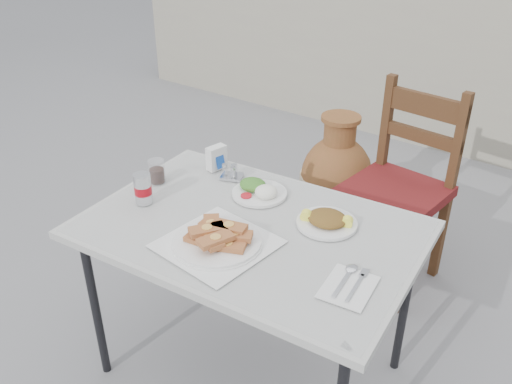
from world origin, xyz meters
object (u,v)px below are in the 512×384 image
Objects in this scene: cafe_table at (250,237)px; salad_rice_plate at (259,190)px; pide_plate at (217,236)px; soda_can at (143,188)px; chair at (399,186)px; napkin_holder at (217,158)px; condiment_caddy at (231,173)px; terracotta_urn at (336,180)px; cola_glass at (157,172)px; salad_chopped_plate at (327,220)px.

cafe_table is 5.74× the size of salad_rice_plate.
pide_plate is 0.35m from salad_rice_plate.
chair is at bearing 60.36° from soda_can.
condiment_caddy is (0.10, -0.03, -0.03)m from napkin_holder.
salad_rice_plate is at bearing -81.41° from terracotta_urn.
salad_chopped_plate is at bearing 10.19° from cola_glass.
terracotta_urn is at bearing 91.82° from napkin_holder.
cola_glass is (-0.69, -0.12, 0.02)m from salad_chopped_plate.
soda_can is 1.20m from chair.
cafe_table is at bearing -4.19° from cola_glass.
soda_can is at bearing -98.17° from terracotta_urn.
pide_plate is 3.64× the size of napkin_holder.
pide_plate is at bearing -96.96° from cafe_table.
cola_glass is at bearing -106.10° from napkin_holder.
cola_glass is 1.14m from terracotta_urn.
pide_plate is 3.48× the size of condiment_caddy.
condiment_caddy is (-0.17, 0.04, 0.00)m from salad_rice_plate.
cola_glass is 0.25m from napkin_holder.
pide_plate reaches higher than salad_chopped_plate.
cola_glass is (-0.07, 0.14, -0.02)m from soda_can.
salad_chopped_plate is (0.21, 0.16, 0.07)m from cafe_table.
napkin_holder is (-0.35, 0.41, 0.02)m from pide_plate.
chair is at bearing 61.28° from napkin_holder.
salad_rice_plate is 0.99× the size of salad_chopped_plate.
soda_can is 1.12× the size of condiment_caddy.
salad_rice_plate reaches higher than salad_chopped_plate.
soda_can reaches higher than condiment_caddy.
salad_chopped_plate is 1.09m from terracotta_urn.
soda_can is (-0.61, -0.26, 0.04)m from salad_chopped_plate.
salad_rice_plate is 0.41m from cola_glass.
condiment_caddy is (0.14, 0.34, -0.04)m from soda_can.
condiment_caddy reaches higher than salad_rice_plate.
cafe_table is at bearing -77.68° from terracotta_urn.
pide_plate is (-0.02, -0.15, 0.08)m from cafe_table.
cafe_table is at bearing -24.41° from napkin_holder.
salad_rice_plate reaches higher than terracotta_urn.
salad_chopped_plate is at bearing -8.63° from condiment_caddy.
napkin_holder reaches higher than pide_plate.
soda_can reaches higher than cafe_table.
soda_can is at bearing -85.21° from napkin_holder.
pide_plate is 0.54m from napkin_holder.
napkin_holder is (-0.57, 0.10, 0.03)m from salad_chopped_plate.
pide_plate is 0.38m from salad_chopped_plate.
pide_plate is 3.12× the size of soda_can.
cafe_table is at bearing -61.80° from salad_rice_plate.
terracotta_urn is (0.17, 1.18, -0.42)m from soda_can.
condiment_caddy is at bearing -5.06° from napkin_holder.
terracotta_urn is (-0.22, 1.23, -0.40)m from pide_plate.
soda_can is 0.37m from napkin_holder.
salad_rice_plate is 2.03× the size of condiment_caddy.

